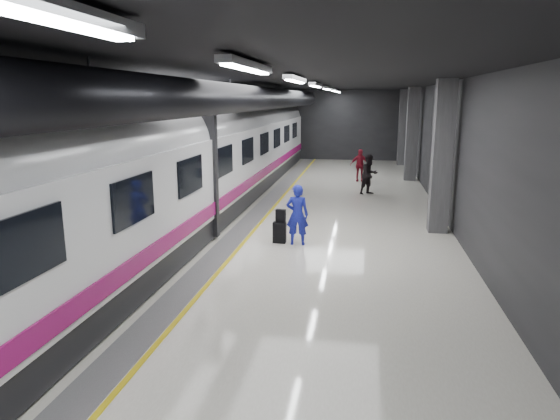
{
  "coord_description": "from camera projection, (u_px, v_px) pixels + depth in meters",
  "views": [
    {
      "loc": [
        2.29,
        -13.25,
        3.93
      ],
      "look_at": [
        0.26,
        -1.21,
        1.21
      ],
      "focal_mm": 32.0,
      "sensor_mm": 36.0,
      "label": 1
    }
  ],
  "objects": [
    {
      "name": "traveler_far_a",
      "position": [
        369.0,
        174.0,
        20.89
      ],
      "size": [
        1.03,
        1.01,
        1.68
      ],
      "primitive_type": "imported",
      "rotation": [
        0.0,
        0.0,
        0.67
      ],
      "color": "black",
      "rests_on": "ground"
    },
    {
      "name": "ground",
      "position": [
        278.0,
        242.0,
        13.98
      ],
      "size": [
        40.0,
        40.0,
        0.0
      ],
      "primitive_type": "plane",
      "color": "white",
      "rests_on": "ground"
    },
    {
      "name": "shoulder_bag",
      "position": [
        281.0,
        216.0,
        13.82
      ],
      "size": [
        0.29,
        0.18,
        0.36
      ],
      "primitive_type": "cube",
      "rotation": [
        0.0,
        0.0,
        -0.14
      ],
      "color": "black",
      "rests_on": "suitcase_main"
    },
    {
      "name": "platform_hall",
      "position": [
        274.0,
        113.0,
        14.18
      ],
      "size": [
        10.02,
        40.02,
        4.51
      ],
      "color": "black",
      "rests_on": "ground"
    },
    {
      "name": "train",
      "position": [
        165.0,
        167.0,
        14.06
      ],
      "size": [
        3.05,
        38.0,
        4.05
      ],
      "color": "black",
      "rests_on": "ground"
    },
    {
      "name": "suitcase_main",
      "position": [
        280.0,
        232.0,
        13.9
      ],
      "size": [
        0.36,
        0.23,
        0.59
      ],
      "primitive_type": "cube",
      "rotation": [
        0.0,
        0.0,
        0.0
      ],
      "color": "black",
      "rests_on": "ground"
    },
    {
      "name": "suitcase_far",
      "position": [
        367.0,
        177.0,
        24.16
      ],
      "size": [
        0.37,
        0.3,
        0.47
      ],
      "primitive_type": "cube",
      "rotation": [
        0.0,
        0.0,
        0.31
      ],
      "color": "black",
      "rests_on": "ground"
    },
    {
      "name": "traveler_far_b",
      "position": [
        360.0,
        165.0,
        24.27
      ],
      "size": [
        0.95,
        0.46,
        1.56
      ],
      "primitive_type": "imported",
      "rotation": [
        0.0,
        0.0,
        0.09
      ],
      "color": "maroon",
      "rests_on": "ground"
    },
    {
      "name": "traveler_main",
      "position": [
        297.0,
        215.0,
        13.61
      ],
      "size": [
        0.63,
        0.43,
        1.68
      ],
      "primitive_type": "imported",
      "rotation": [
        0.0,
        0.0,
        3.18
      ],
      "color": "#1B31CF",
      "rests_on": "ground"
    }
  ]
}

